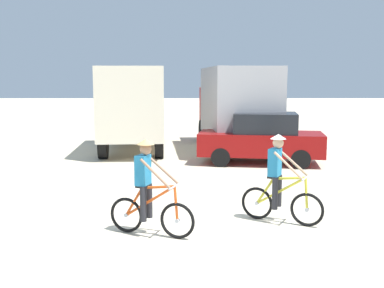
{
  "coord_description": "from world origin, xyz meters",
  "views": [
    {
      "loc": [
        0.08,
        -9.68,
        2.93
      ],
      "look_at": [
        0.15,
        3.35,
        1.1
      ],
      "focal_mm": 44.01,
      "sensor_mm": 36.0,
      "label": 1
    }
  ],
  "objects": [
    {
      "name": "box_truck_grey_hauler",
      "position": [
        1.95,
        9.5,
        1.87
      ],
      "size": [
        2.91,
        6.92,
        3.35
      ],
      "color": "#9E9EA3",
      "rests_on": "ground"
    },
    {
      "name": "sedan_parked",
      "position": [
        2.56,
        6.31,
        0.88
      ],
      "size": [
        4.41,
        2.36,
        1.76
      ],
      "color": "maroon",
      "rests_on": "ground"
    },
    {
      "name": "box_truck_cream_rv",
      "position": [
        -2.22,
        9.66,
        1.87
      ],
      "size": [
        2.8,
        6.89,
        3.35
      ],
      "color": "beige",
      "rests_on": "ground"
    },
    {
      "name": "cyclist_orange_shirt",
      "position": [
        -0.69,
        -1.15,
        0.85
      ],
      "size": [
        1.64,
        0.75,
        1.82
      ],
      "color": "black",
      "rests_on": "ground"
    },
    {
      "name": "cyclist_cowboy_hat",
      "position": [
        1.9,
        -0.36,
        0.85
      ],
      "size": [
        1.55,
        0.9,
        1.82
      ],
      "color": "black",
      "rests_on": "ground"
    },
    {
      "name": "ground_plane",
      "position": [
        0.0,
        0.0,
        0.0
      ],
      "size": [
        120.0,
        120.0,
        0.0
      ],
      "primitive_type": "plane",
      "color": "beige"
    }
  ]
}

